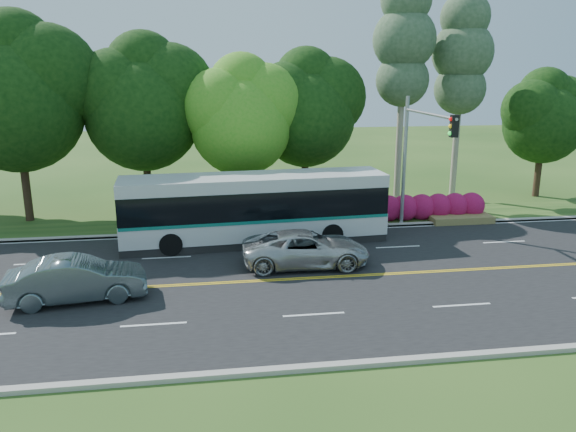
{
  "coord_description": "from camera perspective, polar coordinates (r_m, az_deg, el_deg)",
  "views": [
    {
      "loc": [
        -4.04,
        -21.34,
        8.37
      ],
      "look_at": [
        -0.61,
        2.0,
        2.17
      ],
      "focal_mm": 35.0,
      "sensor_mm": 36.0,
      "label": 1
    }
  ],
  "objects": [
    {
      "name": "lane_markings",
      "position": [
        23.25,
        1.98,
        -6.33
      ],
      "size": [
        57.6,
        13.82,
        0.0
      ],
      "color": "gold",
      "rests_on": "road"
    },
    {
      "name": "curb_north",
      "position": [
        29.94,
        -0.29,
        -1.36
      ],
      "size": [
        60.0,
        0.3,
        0.15
      ],
      "primitive_type": "cube",
      "color": "#A7A197",
      "rests_on": "ground"
    },
    {
      "name": "tree_row",
      "position": [
        33.52,
        -10.48,
        11.68
      ],
      "size": [
        44.7,
        9.1,
        13.84
      ],
      "color": "black",
      "rests_on": "ground"
    },
    {
      "name": "traffic_signal",
      "position": [
        28.98,
        13.12,
        7.01
      ],
      "size": [
        0.42,
        6.1,
        7.0
      ],
      "color": "#92949A",
      "rests_on": "ground"
    },
    {
      "name": "sedan",
      "position": [
        22.25,
        -20.67,
        -6.05
      ],
      "size": [
        5.18,
        2.44,
        1.64
      ],
      "primitive_type": "imported",
      "rotation": [
        0.0,
        0.0,
        1.72
      ],
      "color": "slate",
      "rests_on": "road"
    },
    {
      "name": "suv",
      "position": [
        24.47,
        1.85,
        -3.33
      ],
      "size": [
        5.62,
        2.74,
        1.54
      ],
      "primitive_type": "imported",
      "rotation": [
        0.0,
        0.0,
        1.54
      ],
      "color": "#B3B7B8",
      "rests_on": "road"
    },
    {
      "name": "ground",
      "position": [
        23.27,
        2.21,
        -6.36
      ],
      "size": [
        120.0,
        120.0,
        0.0
      ],
      "primitive_type": "plane",
      "color": "#284C19",
      "rests_on": "ground"
    },
    {
      "name": "road",
      "position": [
        23.27,
        2.21,
        -6.34
      ],
      "size": [
        60.0,
        14.0,
        0.02
      ],
      "primitive_type": "cube",
      "color": "black",
      "rests_on": "ground"
    },
    {
      "name": "bougainvillea_hedge",
      "position": [
        32.46,
        12.11,
        0.76
      ],
      "size": [
        9.5,
        2.25,
        1.5
      ],
      "color": "#A00D41",
      "rests_on": "ground"
    },
    {
      "name": "curb_south",
      "position": [
        16.92,
        6.78,
        -14.74
      ],
      "size": [
        60.0,
        0.3,
        0.15
      ],
      "primitive_type": "cube",
      "color": "#A7A197",
      "rests_on": "ground"
    },
    {
      "name": "grass_verge",
      "position": [
        31.71,
        -0.76,
        -0.48
      ],
      "size": [
        60.0,
        4.0,
        0.1
      ],
      "primitive_type": "cube",
      "color": "#284C19",
      "rests_on": "ground"
    },
    {
      "name": "transit_bus",
      "position": [
        27.58,
        -3.44,
        0.68
      ],
      "size": [
        13.01,
        3.62,
        3.37
      ],
      "rotation": [
        0.0,
        0.0,
        0.07
      ],
      "color": "silver",
      "rests_on": "road"
    }
  ]
}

